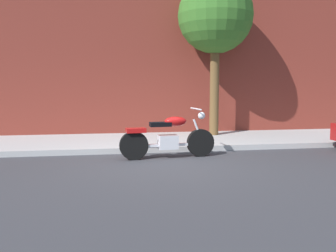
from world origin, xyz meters
TOP-DOWN VIEW (x-y plane):
  - ground_plane at (0.00, 0.00)m, footprint 60.00×60.00m
  - sidewalk at (0.00, 2.69)m, footprint 19.81×2.89m
  - building_facade at (0.00, 4.39)m, footprint 19.81×0.50m
  - motorcycle at (0.17, 0.57)m, footprint 2.25×0.70m
  - street_tree at (2.08, 3.28)m, footprint 2.29×2.29m

SIDE VIEW (x-z plane):
  - ground_plane at x=0.00m, z-range 0.00..0.00m
  - sidewalk at x=0.00m, z-range 0.00..0.14m
  - motorcycle at x=0.17m, z-range -0.11..1.04m
  - street_tree at x=2.08m, z-range 1.28..6.21m
  - building_facade at x=0.00m, z-range 0.00..7.62m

